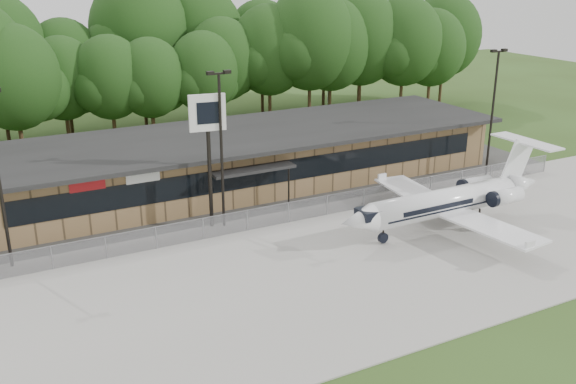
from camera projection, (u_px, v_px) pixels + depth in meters
ground at (453, 325)px, 30.67m from camera, size 160.00×160.00×0.00m
apron at (360, 260)px, 37.33m from camera, size 64.00×18.00×0.08m
parking_lot at (272, 200)px, 46.93m from camera, size 50.00×9.00×0.06m
terminal at (246, 157)px, 49.92m from camera, size 41.00×11.65×4.30m
fence at (302, 210)px, 42.93m from camera, size 46.00×0.04×1.52m
treeline at (170, 60)px, 63.22m from camera, size 72.00×12.00×15.00m
light_pole_mid at (221, 139)px, 40.25m from camera, size 1.55×0.30×10.23m
light_pole_right at (493, 104)px, 50.34m from camera, size 1.55×0.30×10.23m
business_jet at (450, 202)px, 41.19m from camera, size 15.74×13.98×5.32m
pole_sign at (208, 127)px, 39.92m from camera, size 2.32×0.59×8.81m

